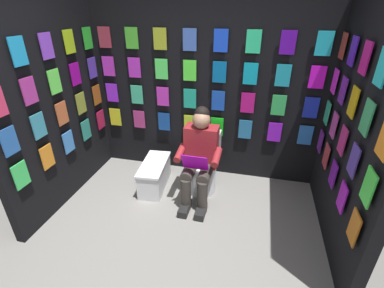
{
  "coord_description": "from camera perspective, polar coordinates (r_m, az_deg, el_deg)",
  "views": [
    {
      "loc": [
        -0.67,
        1.61,
        2.23
      ],
      "look_at": [
        -0.03,
        -1.02,
        0.85
      ],
      "focal_mm": 25.67,
      "sensor_mm": 36.0,
      "label": 1
    }
  ],
  "objects": [
    {
      "name": "display_wall_left",
      "position": [
        2.88,
        30.78,
        2.18
      ],
      "size": [
        0.14,
        1.85,
        2.41
      ],
      "color": "black",
      "rests_on": "ground"
    },
    {
      "name": "display_wall_right",
      "position": [
        3.54,
        -26.76,
        7.27
      ],
      "size": [
        0.14,
        1.85,
        2.41
      ],
      "color": "black",
      "rests_on": "ground"
    },
    {
      "name": "display_wall_back",
      "position": [
        3.72,
        2.77,
        10.98
      ],
      "size": [
        3.15,
        0.14,
        2.41
      ],
      "color": "black",
      "rests_on": "ground"
    },
    {
      "name": "ground_plane",
      "position": [
        2.84,
        -6.09,
        -25.09
      ],
      "size": [
        30.0,
        30.0,
        0.0
      ],
      "primitive_type": "plane",
      "color": "gray"
    },
    {
      "name": "toilet",
      "position": [
        3.63,
        2.26,
        -4.67
      ],
      "size": [
        0.41,
        0.56,
        0.77
      ],
      "rotation": [
        0.0,
        0.0,
        -0.01
      ],
      "color": "white",
      "rests_on": "ground"
    },
    {
      "name": "comic_longbox_near",
      "position": [
        3.75,
        -7.78,
        -6.35
      ],
      "size": [
        0.37,
        0.72,
        0.36
      ],
      "rotation": [
        0.0,
        0.0,
        0.09
      ],
      "color": "silver",
      "rests_on": "ground"
    },
    {
      "name": "person_reading",
      "position": [
        3.3,
        1.52,
        -2.64
      ],
      "size": [
        0.53,
        0.68,
        1.19
      ],
      "rotation": [
        0.0,
        0.0,
        -0.01
      ],
      "color": "maroon",
      "rests_on": "ground"
    }
  ]
}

